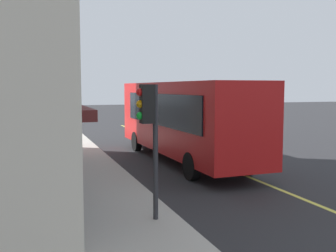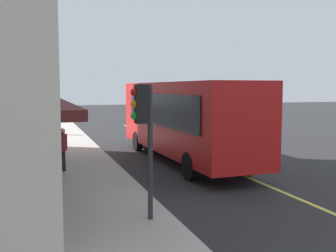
% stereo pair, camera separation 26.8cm
% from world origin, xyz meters
% --- Properties ---
extents(ground, '(120.00, 120.00, 0.00)m').
position_xyz_m(ground, '(0.00, 0.00, 0.00)').
color(ground, '#28282B').
extents(sidewalk, '(80.00, 2.90, 0.15)m').
position_xyz_m(sidewalk, '(0.00, 5.62, 0.07)').
color(sidewalk, '#B2ADA3').
rests_on(sidewalk, ground).
extents(lane_centre_stripe, '(36.00, 0.16, 0.01)m').
position_xyz_m(lane_centre_stripe, '(0.00, 0.00, 0.00)').
color(lane_centre_stripe, '#D8D14C').
rests_on(lane_centre_stripe, ground).
extents(bus, '(11.19, 2.81, 3.50)m').
position_xyz_m(bus, '(0.34, 1.13, 1.99)').
color(bus, red).
rests_on(bus, ground).
extents(traffic_light, '(0.30, 0.52, 3.20)m').
position_xyz_m(traffic_light, '(-7.30, 4.93, 2.53)').
color(traffic_light, '#2D2D33').
rests_on(traffic_light, sidewalk).
extents(car_maroon, '(4.32, 1.90, 1.52)m').
position_xyz_m(car_maroon, '(7.98, -2.63, 0.74)').
color(car_maroon, maroon).
rests_on(car_maroon, ground).
extents(pedestrian_by_curb, '(0.34, 0.34, 1.62)m').
position_xyz_m(pedestrian_by_curb, '(-0.96, 6.39, 1.12)').
color(pedestrian_by_curb, black).
rests_on(pedestrian_by_curb, sidewalk).
extents(pedestrian_at_corner, '(0.34, 0.34, 1.72)m').
position_xyz_m(pedestrian_at_corner, '(11.60, 6.43, 1.18)').
color(pedestrian_at_corner, black).
rests_on(pedestrian_at_corner, sidewalk).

